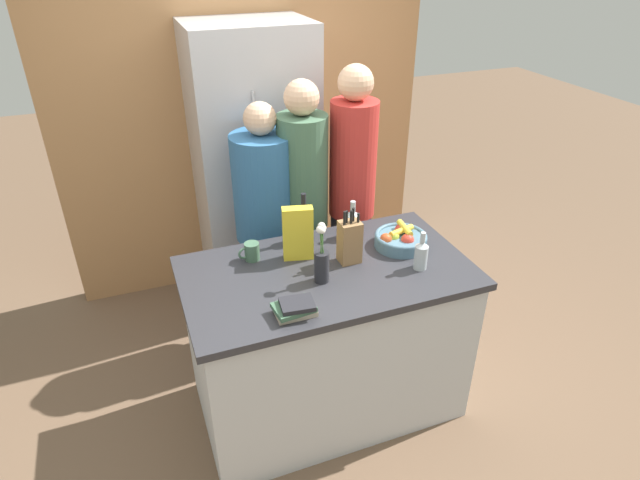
{
  "coord_description": "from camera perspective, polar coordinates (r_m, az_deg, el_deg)",
  "views": [
    {
      "loc": [
        -0.85,
        -2.13,
        2.45
      ],
      "look_at": [
        0.0,
        0.1,
        1.06
      ],
      "focal_mm": 30.0,
      "sensor_mm": 36.0,
      "label": 1
    }
  ],
  "objects": [
    {
      "name": "ground_plane",
      "position": [
        3.35,
        0.66,
        -16.67
      ],
      "size": [
        14.0,
        14.0,
        0.0
      ],
      "primitive_type": "plane",
      "color": "brown"
    },
    {
      "name": "kitchen_island",
      "position": [
        3.03,
        0.72,
        -10.58
      ],
      "size": [
        1.48,
        0.83,
        0.94
      ],
      "color": "silver",
      "rests_on": "ground_plane"
    },
    {
      "name": "back_wall_wood",
      "position": [
        4.02,
        -7.99,
        13.31
      ],
      "size": [
        2.68,
        0.12,
        2.6
      ],
      "color": "#AD7A4C",
      "rests_on": "ground_plane"
    },
    {
      "name": "refrigerator",
      "position": [
        3.78,
        -6.91,
        7.28
      ],
      "size": [
        0.79,
        0.63,
        1.98
      ],
      "color": "#B7B7BC",
      "rests_on": "ground_plane"
    },
    {
      "name": "fruit_bowl",
      "position": [
        2.96,
        8.57,
        0.15
      ],
      "size": [
        0.29,
        0.29,
        0.11
      ],
      "color": "slate",
      "rests_on": "kitchen_island"
    },
    {
      "name": "knife_block",
      "position": [
        2.76,
        3.18,
        -0.13
      ],
      "size": [
        0.11,
        0.09,
        0.31
      ],
      "color": "olive",
      "rests_on": "kitchen_island"
    },
    {
      "name": "flower_vase",
      "position": [
        2.6,
        0.18,
        -2.25
      ],
      "size": [
        0.07,
        0.07,
        0.32
      ],
      "color": "#232328",
      "rests_on": "kitchen_island"
    },
    {
      "name": "cereal_box",
      "position": [
        2.77,
        -2.37,
        0.7
      ],
      "size": [
        0.17,
        0.1,
        0.3
      ],
      "color": "yellow",
      "rests_on": "kitchen_island"
    },
    {
      "name": "coffee_mug",
      "position": [
        2.83,
        -7.33,
        -1.23
      ],
      "size": [
        0.12,
        0.08,
        0.1
      ],
      "color": "#42664C",
      "rests_on": "kitchen_island"
    },
    {
      "name": "book_stack",
      "position": [
        2.43,
        -2.65,
        -7.27
      ],
      "size": [
        0.19,
        0.15,
        0.07
      ],
      "color": "#B7A88E",
      "rests_on": "kitchen_island"
    },
    {
      "name": "bottle_oil",
      "position": [
        3.01,
        3.47,
        1.86
      ],
      "size": [
        0.08,
        0.08,
        0.22
      ],
      "color": "#B2BCC1",
      "rests_on": "kitchen_island"
    },
    {
      "name": "bottle_vinegar",
      "position": [
        2.76,
        10.73,
        -1.52
      ],
      "size": [
        0.07,
        0.07,
        0.21
      ],
      "color": "#B2BCC1",
      "rests_on": "kitchen_island"
    },
    {
      "name": "bottle_wine",
      "position": [
        2.95,
        -1.73,
        1.9
      ],
      "size": [
        0.07,
        0.07,
        0.29
      ],
      "color": "black",
      "rests_on": "kitchen_island"
    },
    {
      "name": "person_at_sink",
      "position": [
        3.32,
        -5.83,
        2.39
      ],
      "size": [
        0.37,
        0.37,
        1.63
      ],
      "rotation": [
        0.0,
        0.0,
        -0.21
      ],
      "color": "#383842",
      "rests_on": "ground_plane"
    },
    {
      "name": "person_in_blue",
      "position": [
        3.3,
        -1.79,
        4.06
      ],
      "size": [
        0.3,
        0.3,
        1.74
      ],
      "rotation": [
        0.0,
        0.0,
        -0.43
      ],
      "color": "#383842",
      "rests_on": "ground_plane"
    },
    {
      "name": "person_in_red_tee",
      "position": [
        3.39,
        3.45,
        5.51
      ],
      "size": [
        0.29,
        0.29,
        1.8
      ],
      "rotation": [
        0.0,
        0.0,
        0.42
      ],
      "color": "#383842",
      "rests_on": "ground_plane"
    }
  ]
}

